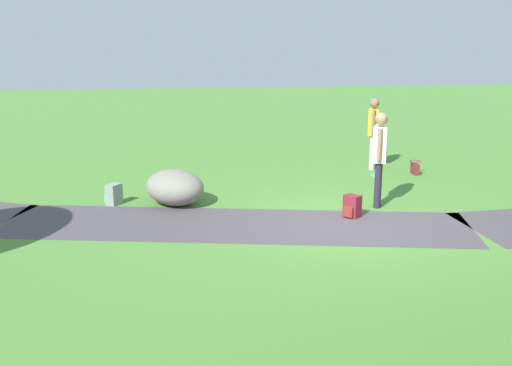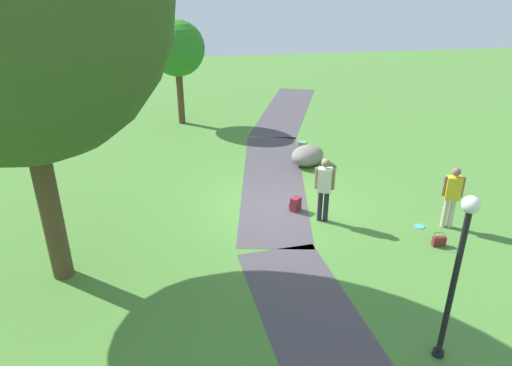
% 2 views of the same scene
% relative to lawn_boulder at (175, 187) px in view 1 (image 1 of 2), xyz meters
% --- Properties ---
extents(ground_plane, '(48.00, 48.00, 0.00)m').
position_rel_lawn_boulder_xyz_m(ground_plane, '(-2.93, 1.58, -0.34)').
color(ground_plane, '#4A7F34').
extents(footpath_segment_mid, '(8.21, 3.31, 0.01)m').
position_rel_lawn_boulder_xyz_m(footpath_segment_mid, '(-1.02, 1.39, -0.33)').
color(footpath_segment_mid, '#484249').
rests_on(footpath_segment_mid, ground).
extents(lawn_boulder, '(1.55, 1.58, 0.67)m').
position_rel_lawn_boulder_xyz_m(lawn_boulder, '(0.00, 0.00, 0.00)').
color(lawn_boulder, gray).
rests_on(lawn_boulder, ground).
extents(woman_with_handbag, '(0.35, 0.49, 1.67)m').
position_rel_lawn_boulder_xyz_m(woman_with_handbag, '(-4.61, -2.50, 0.63)').
color(woman_with_handbag, beige).
rests_on(woman_with_handbag, ground).
extents(man_near_boulder, '(0.35, 0.49, 1.78)m').
position_rel_lawn_boulder_xyz_m(man_near_boulder, '(-3.78, 0.59, 0.70)').
color(man_near_boulder, '#271F33').
rests_on(man_near_boulder, ground).
extents(handbag_on_grass, '(0.29, 0.33, 0.31)m').
position_rel_lawn_boulder_xyz_m(handbag_on_grass, '(-5.43, -1.85, -0.20)').
color(handbag_on_grass, maroon).
rests_on(handbag_on_grass, ground).
extents(backpack_by_boulder, '(0.35, 0.34, 0.40)m').
position_rel_lawn_boulder_xyz_m(backpack_by_boulder, '(1.16, -0.13, -0.14)').
color(backpack_by_boulder, gray).
rests_on(backpack_by_boulder, ground).
extents(spare_backpack_on_lawn, '(0.35, 0.35, 0.40)m').
position_rel_lawn_boulder_xyz_m(spare_backpack_on_lawn, '(-3.13, 1.18, -0.14)').
color(spare_backpack_on_lawn, maroon).
rests_on(spare_backpack_on_lawn, ground).
extents(frisbee_on_grass, '(0.26, 0.26, 0.02)m').
position_rel_lawn_boulder_xyz_m(frisbee_on_grass, '(-4.51, -1.82, -0.33)').
color(frisbee_on_grass, '#41AACD').
rests_on(frisbee_on_grass, ground).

